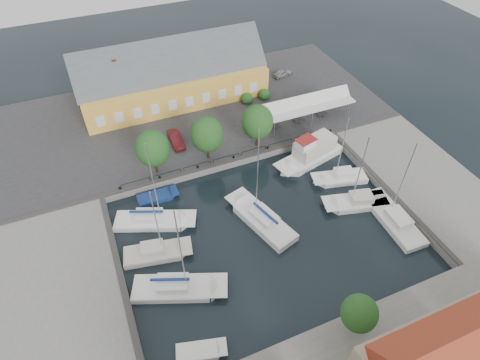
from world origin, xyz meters
The scene contains 20 objects.
ground centered at (0.00, 0.00, 0.00)m, with size 140.00×140.00×0.00m, color black.
north_quay centered at (0.00, 23.00, 0.50)m, with size 56.00×26.00×1.00m, color #2D2D30.
west_quay centered at (-22.00, -2.00, 0.50)m, with size 12.00×24.00×1.00m, color slate.
east_quay centered at (22.00, -2.00, 0.50)m, with size 12.00×24.00×1.00m, color slate.
quay_edge_fittings centered at (0.02, 4.75, 1.06)m, with size 56.00×24.72×0.40m.
warehouse centered at (-2.60, 28.36, 4.43)m, with size 28.56×14.00×9.55m.
tent_canopy centered at (14.00, 14.50, 3.68)m, with size 14.00×4.00×2.83m.
quay_trees centered at (-2.00, 12.00, 4.88)m, with size 18.20×4.20×6.30m.
car_silver centered at (16.85, 27.28, 1.59)m, with size 1.40×3.48×1.19m, color #A5A9AD.
car_red centered at (-5.09, 16.60, 1.72)m, with size 1.52×4.35×1.43m, color #4F1217.
center_sailboat centered at (0.15, -0.08, 0.36)m, with size 5.61×10.22×13.48m.
trawler centered at (10.94, 7.38, 1.02)m, with size 10.61×5.40×5.00m.
east_boat_a centered at (12.51, 2.42, 0.26)m, with size 7.40×3.99×10.27m.
east_boat_b centered at (12.04, -2.00, 0.26)m, with size 8.40×4.53×11.08m.
east_boat_c centered at (14.33, -6.04, 0.26)m, with size 3.24×9.39×11.71m.
west_boat_a centered at (-11.44, 4.71, 0.27)m, with size 9.64×5.98×12.38m.
west_boat_b centered at (-12.25, 0.16, 0.26)m, with size 7.65×3.88×10.20m.
west_boat_d centered at (-11.35, -4.84, 0.27)m, with size 9.83×6.13×12.62m.
launch_sw centered at (-11.24, -11.66, 0.09)m, with size 4.82×2.82×0.98m.
launch_nw centered at (-10.06, 8.43, 0.09)m, with size 5.13×2.09×0.88m.
Camera 1 is at (-13.81, -26.87, 35.96)m, focal length 30.00 mm.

